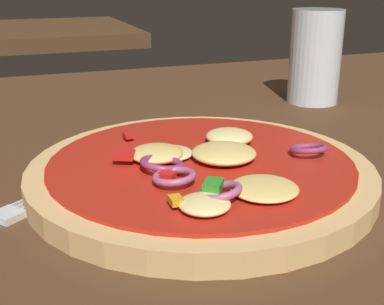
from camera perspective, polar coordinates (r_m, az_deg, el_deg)
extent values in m
cube|color=#4C301C|center=(0.40, 5.08, -7.55)|extent=(1.38, 1.09, 0.04)
cylinder|color=tan|center=(0.41, 0.96, -2.36)|extent=(0.28, 0.28, 0.02)
cylinder|color=red|center=(0.41, 0.97, -1.03)|extent=(0.24, 0.24, 0.00)
ellipsoid|color=#EFCC72|center=(0.41, 3.20, -0.10)|extent=(0.05, 0.05, 0.01)
ellipsoid|color=#F4DB8E|center=(0.45, 4.19, 1.79)|extent=(0.04, 0.04, 0.01)
ellipsoid|color=#F4DB8E|center=(0.32, 1.42, -5.78)|extent=(0.03, 0.03, 0.01)
ellipsoid|color=#EFCC72|center=(0.41, -3.99, -0.09)|extent=(0.04, 0.04, 0.01)
ellipsoid|color=#F4DB8E|center=(0.41, -2.56, -0.06)|extent=(0.04, 0.04, 0.01)
ellipsoid|color=#EFCC72|center=(0.35, 7.60, -4.04)|extent=(0.05, 0.05, 0.01)
torus|color=#93386B|center=(0.38, -3.39, -1.22)|extent=(0.04, 0.04, 0.01)
torus|color=#B25984|center=(0.34, 3.12, -4.36)|extent=(0.04, 0.04, 0.01)
torus|color=#93386B|center=(0.43, 12.93, 0.44)|extent=(0.03, 0.03, 0.01)
torus|color=#B25984|center=(0.36, -2.00, -2.68)|extent=(0.04, 0.04, 0.01)
cube|color=red|center=(0.40, -7.60, -0.25)|extent=(0.02, 0.02, 0.01)
cube|color=#2D8C28|center=(0.34, 2.39, -3.75)|extent=(0.02, 0.02, 0.01)
cube|color=orange|center=(0.33, -1.83, -5.35)|extent=(0.01, 0.01, 0.00)
cube|color=red|center=(0.36, -2.75, -2.60)|extent=(0.01, 0.01, 0.00)
cube|color=red|center=(0.46, -7.16, 1.92)|extent=(0.01, 0.01, 0.00)
cube|color=silver|center=(0.38, -19.86, -6.59)|extent=(0.03, 0.03, 0.01)
cube|color=silver|center=(0.39, -16.16, -5.63)|extent=(0.03, 0.02, 0.00)
cube|color=silver|center=(0.39, -16.70, -5.42)|extent=(0.03, 0.02, 0.00)
cube|color=silver|center=(0.40, -17.23, -5.21)|extent=(0.03, 0.02, 0.00)
cube|color=silver|center=(0.40, -17.75, -5.01)|extent=(0.03, 0.02, 0.00)
cylinder|color=silver|center=(0.68, 13.58, 10.34)|extent=(0.07, 0.07, 0.12)
cylinder|color=#C67214|center=(0.68, 13.46, 8.91)|extent=(0.06, 0.06, 0.08)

